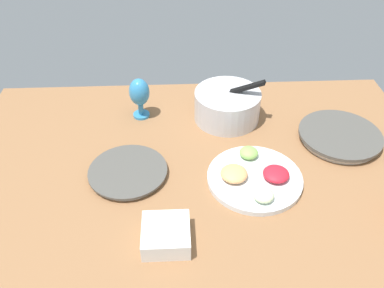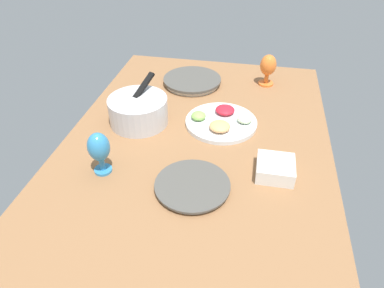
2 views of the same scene
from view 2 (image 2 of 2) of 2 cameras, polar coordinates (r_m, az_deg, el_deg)
The scene contains 8 objects.
ground_plane at distance 136.45cm, azimuth 0.46°, elevation -1.01°, with size 160.00×104.00×4.00cm, color #8C603D.
dinner_plate_left at distance 116.85cm, azimuth 0.06°, elevation -6.87°, with size 25.34×25.34×2.07cm.
dinner_plate_right at distance 178.37cm, azimuth 0.03°, elevation 10.25°, with size 28.92×28.92×3.18cm.
mixing_bowl at distance 147.45cm, azimuth -8.77°, elevation 5.56°, with size 25.27×24.50×17.73cm.
fruit_platter at distance 147.17cm, azimuth 4.81°, elevation 3.75°, with size 30.02×30.02×5.02cm.
hurricane_glass_orange at distance 178.79cm, azimuth 12.31°, elevation 12.22°, with size 7.97×7.97×15.52cm.
hurricane_glass_blue at distance 121.83cm, azimuth -14.95°, elevation -0.75°, with size 7.60×7.60×16.06cm.
square_bowl_white at distance 124.06cm, azimuth 13.46°, elevation -3.79°, with size 12.86×12.86×5.48cm.
Camera 2 is at (-105.59, -19.48, 82.21)cm, focal length 32.64 mm.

